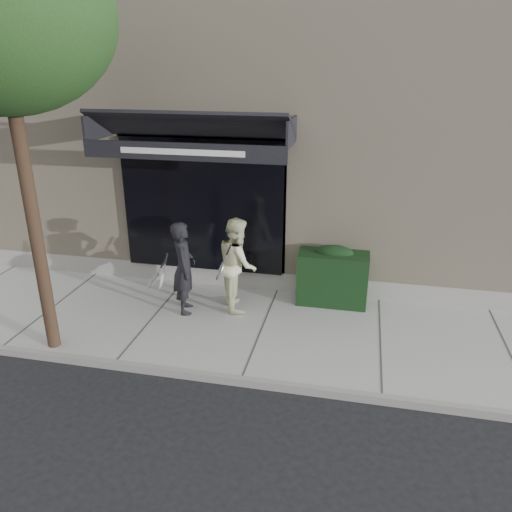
# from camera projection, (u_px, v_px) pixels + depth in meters

# --- Properties ---
(ground) EXTENTS (80.00, 80.00, 0.00)m
(ground) POSITION_uv_depth(u_px,v_px,m) (263.00, 332.00, 8.73)
(ground) COLOR black
(ground) RESTS_ON ground
(sidewalk) EXTENTS (20.00, 3.00, 0.12)m
(sidewalk) POSITION_uv_depth(u_px,v_px,m) (263.00, 329.00, 8.71)
(sidewalk) COLOR #A4A39E
(sidewalk) RESTS_ON ground
(curb) EXTENTS (20.00, 0.10, 0.14)m
(curb) POSITION_uv_depth(u_px,v_px,m) (242.00, 381.00, 7.29)
(curb) COLOR gray
(curb) RESTS_ON ground
(building_facade) EXTENTS (14.30, 8.04, 5.64)m
(building_facade) POSITION_uv_depth(u_px,v_px,m) (303.00, 135.00, 12.24)
(building_facade) COLOR #C6B497
(building_facade) RESTS_ON ground
(hedge) EXTENTS (1.30, 0.70, 1.14)m
(hedge) POSITION_uv_depth(u_px,v_px,m) (333.00, 275.00, 9.41)
(hedge) COLOR black
(hedge) RESTS_ON sidewalk
(pedestrian_front) EXTENTS (0.87, 0.89, 1.71)m
(pedestrian_front) POSITION_uv_depth(u_px,v_px,m) (184.00, 268.00, 8.93)
(pedestrian_front) COLOR black
(pedestrian_front) RESTS_ON sidewalk
(pedestrian_back) EXTENTS (0.92, 1.03, 1.73)m
(pedestrian_back) POSITION_uv_depth(u_px,v_px,m) (237.00, 264.00, 9.08)
(pedestrian_back) COLOR beige
(pedestrian_back) RESTS_ON sidewalk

